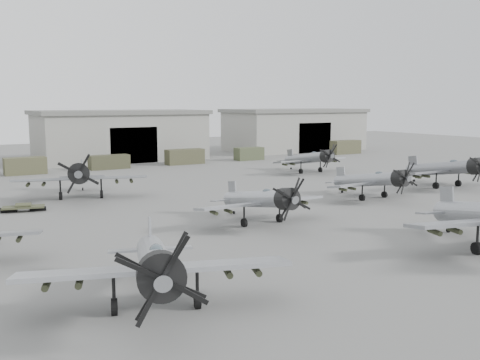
# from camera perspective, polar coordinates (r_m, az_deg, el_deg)

# --- Properties ---
(ground) EXTENTS (220.00, 220.00, 0.00)m
(ground) POSITION_cam_1_polar(r_m,az_deg,el_deg) (43.46, 14.46, -5.33)
(ground) COLOR slate
(ground) RESTS_ON ground
(hangar_center) EXTENTS (29.00, 14.80, 8.70)m
(hangar_center) POSITION_cam_1_polar(r_m,az_deg,el_deg) (96.53, -12.62, 4.71)
(hangar_center) COLOR gray
(hangar_center) RESTS_ON ground
(hangar_right) EXTENTS (29.00, 14.80, 8.70)m
(hangar_right) POSITION_cam_1_polar(r_m,az_deg,el_deg) (114.30, 5.84, 5.38)
(hangar_right) COLOR gray
(hangar_right) RESTS_ON ground
(support_truck_2) EXTENTS (5.58, 2.20, 2.40)m
(support_truck_2) POSITION_cam_1_polar(r_m,az_deg,el_deg) (80.97, -21.93, 1.41)
(support_truck_2) COLOR #46462E
(support_truck_2) RESTS_ON ground
(support_truck_3) EXTENTS (6.00, 2.20, 2.12)m
(support_truck_3) POSITION_cam_1_polar(r_m,az_deg,el_deg) (83.67, -13.78, 1.87)
(support_truck_3) COLOR #3A3A26
(support_truck_3) RESTS_ON ground
(support_truck_4) EXTENTS (6.32, 2.20, 2.45)m
(support_truck_4) POSITION_cam_1_polar(r_m,az_deg,el_deg) (88.17, -5.91, 2.49)
(support_truck_4) COLOR #42412B
(support_truck_4) RESTS_ON ground
(support_truck_5) EXTENTS (5.07, 2.20, 2.21)m
(support_truck_5) POSITION_cam_1_polar(r_m,az_deg,el_deg) (94.09, 0.97, 2.82)
(support_truck_5) COLOR #41482F
(support_truck_5) RESTS_ON ground
(support_truck_7) EXTENTS (6.36, 2.20, 2.64)m
(support_truck_7) POSITION_cam_1_polar(r_m,az_deg,el_deg) (107.58, 11.19, 3.46)
(support_truck_7) COLOR #47462E
(support_truck_7) RESTS_ON ground
(aircraft_near_0) EXTENTS (13.15, 11.85, 5.28)m
(aircraft_near_0) POSITION_cam_1_polar(r_m,az_deg,el_deg) (26.05, -8.97, -8.84)
(aircraft_near_0) COLOR #9DA0A5
(aircraft_near_0) RESTS_ON ground
(aircraft_mid_1) EXTENTS (11.47, 10.32, 4.61)m
(aircraft_mid_1) POSITION_cam_1_polar(r_m,az_deg,el_deg) (44.03, 2.47, -2.11)
(aircraft_mid_1) COLOR #95989E
(aircraft_mid_1) RESTS_ON ground
(aircraft_mid_2) EXTENTS (11.15, 10.03, 4.46)m
(aircraft_mid_2) POSITION_cam_1_polar(r_m,az_deg,el_deg) (57.33, 14.19, -0.00)
(aircraft_mid_2) COLOR gray
(aircraft_mid_2) RESTS_ON ground
(aircraft_mid_3) EXTENTS (12.65, 11.38, 5.06)m
(aircraft_mid_3) POSITION_cam_1_polar(r_m,az_deg,el_deg) (67.91, 21.40, 1.16)
(aircraft_mid_3) COLOR gray
(aircraft_mid_3) RESTS_ON ground
(aircraft_far_0) EXTENTS (13.68, 12.32, 5.46)m
(aircraft_far_0) POSITION_cam_1_polar(r_m,az_deg,el_deg) (58.05, -16.66, 0.45)
(aircraft_far_0) COLOR gray
(aircraft_far_0) RESTS_ON ground
(aircraft_far_1) EXTENTS (11.56, 10.40, 4.65)m
(aircraft_far_1) POSITION_cam_1_polar(r_m,az_deg,el_deg) (77.26, 7.63, 2.31)
(aircraft_far_1) COLOR gray
(aircraft_far_1) RESTS_ON ground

